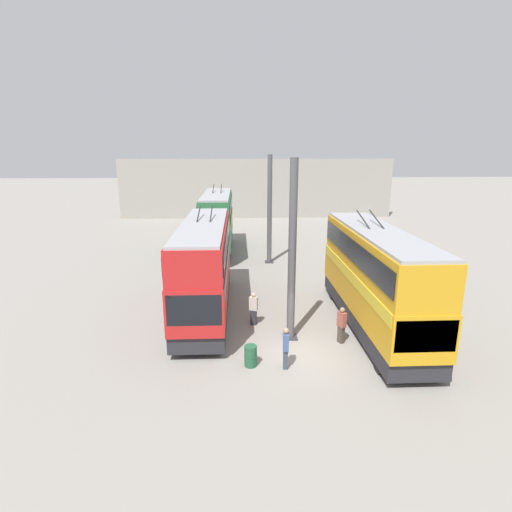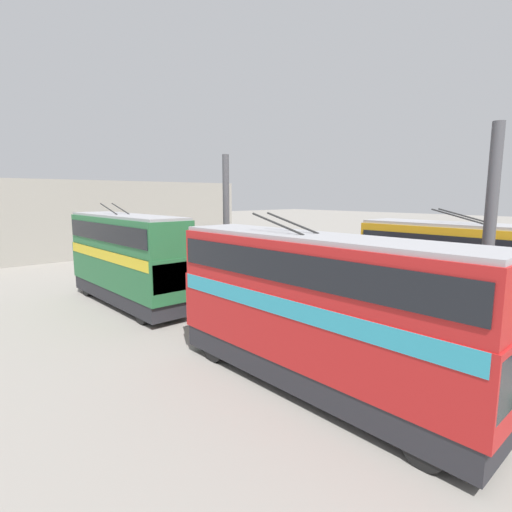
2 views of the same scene
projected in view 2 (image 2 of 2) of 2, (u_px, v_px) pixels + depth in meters
depot_back_wall at (86, 220)px, 38.88m from camera, size 0.50×36.00×7.69m
support_column_near at (487, 263)px, 12.72m from camera, size 0.66×0.66×8.47m
support_column_far at (226, 233)px, 22.58m from camera, size 0.66×0.66×8.47m
bus_left_near at (493, 277)px, 16.53m from camera, size 11.37×2.54×5.67m
bus_right_near at (316, 303)px, 12.54m from camera, size 11.12×2.54×5.66m
bus_right_far at (127, 254)px, 22.60m from camera, size 10.48×2.54×5.79m
person_by_right_row at (407, 357)px, 13.23m from camera, size 0.37×0.48×1.75m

